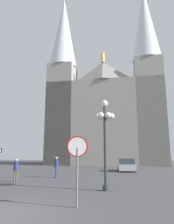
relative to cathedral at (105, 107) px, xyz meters
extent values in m
plane|color=#424244|center=(-2.39, -33.23, -10.97)|extent=(120.00, 120.00, 0.00)
cube|color=gray|center=(0.07, 1.14, -3.40)|extent=(21.79, 13.03, 15.15)
pyramid|color=gray|center=(-0.22, -3.74, 5.92)|extent=(7.50, 2.44, 3.50)
cylinder|color=gold|center=(-0.22, -3.74, 8.57)|extent=(0.70, 0.70, 1.80)
cube|color=gray|center=(-8.25, -1.83, -1.51)|extent=(5.16, 5.16, 18.92)
cone|color=silver|center=(-8.25, -1.83, 15.65)|extent=(5.36, 5.36, 15.39)
cube|color=gray|center=(7.97, -2.79, -1.51)|extent=(5.16, 5.16, 18.92)
cone|color=silver|center=(7.97, -2.79, 15.65)|extent=(5.36, 5.36, 15.39)
cylinder|color=slate|center=(-0.05, -32.12, -9.86)|extent=(0.08, 0.08, 2.23)
cylinder|color=red|center=(-0.05, -32.12, -8.70)|extent=(0.83, 0.13, 0.83)
cylinder|color=white|center=(-0.05, -32.14, -8.70)|extent=(0.72, 0.09, 0.73)
cylinder|color=#2D3833|center=(0.90, -28.26, -8.61)|extent=(0.16, 0.16, 4.72)
cylinder|color=#2D3833|center=(0.90, -28.26, -10.82)|extent=(0.36, 0.36, 0.30)
sphere|color=white|center=(0.90, -28.26, -6.05)|extent=(0.40, 0.40, 0.40)
sphere|color=white|center=(1.29, -28.26, -6.83)|extent=(0.36, 0.36, 0.36)
cylinder|color=#2D3833|center=(1.10, -28.26, -6.83)|extent=(0.05, 0.40, 0.05)
sphere|color=white|center=(1.10, -27.92, -6.83)|extent=(0.36, 0.36, 0.36)
cylinder|color=#2D3833|center=(1.00, -28.09, -6.83)|extent=(0.37, 0.24, 0.05)
sphere|color=white|center=(0.70, -27.92, -6.83)|extent=(0.36, 0.36, 0.36)
cylinder|color=#2D3833|center=(0.80, -28.09, -6.83)|extent=(0.37, 0.24, 0.05)
sphere|color=white|center=(0.50, -28.26, -6.83)|extent=(0.36, 0.36, 0.36)
cylinder|color=#2D3833|center=(0.70, -28.26, -6.83)|extent=(0.05, 0.40, 0.05)
sphere|color=white|center=(0.70, -28.61, -6.83)|extent=(0.36, 0.36, 0.36)
cylinder|color=#2D3833|center=(0.80, -28.43, -6.83)|extent=(0.37, 0.24, 0.05)
sphere|color=white|center=(1.10, -28.61, -6.83)|extent=(0.36, 0.36, 0.36)
cylinder|color=#2D3833|center=(1.00, -28.43, -6.83)|extent=(0.37, 0.24, 0.05)
cube|color=#B7B7BC|center=(2.82, -14.61, -10.49)|extent=(1.92, 4.16, 0.66)
cube|color=#333D47|center=(2.82, -14.82, -9.85)|extent=(1.71, 2.33, 0.63)
cylinder|color=black|center=(1.96, -13.22, -10.65)|extent=(0.23, 0.64, 0.64)
cylinder|color=black|center=(3.65, -13.20, -10.65)|extent=(0.23, 0.64, 0.64)
cylinder|color=black|center=(1.99, -16.03, -10.65)|extent=(0.23, 0.64, 0.64)
cylinder|color=black|center=(3.68, -16.01, -10.65)|extent=(0.23, 0.64, 0.64)
cylinder|color=#594C47|center=(-5.68, -25.26, -10.57)|extent=(0.12, 0.12, 0.81)
cylinder|color=#594C47|center=(-5.83, -25.33, -10.57)|extent=(0.12, 0.12, 0.81)
cylinder|color=navy|center=(-5.75, -25.29, -9.86)|extent=(0.32, 0.32, 0.61)
sphere|color=tan|center=(-5.75, -25.29, -9.45)|extent=(0.22, 0.22, 0.22)
cylinder|color=navy|center=(-3.53, -22.38, -10.54)|extent=(0.12, 0.12, 0.86)
cylinder|color=navy|center=(-3.54, -22.22, -10.54)|extent=(0.12, 0.12, 0.86)
cylinder|color=navy|center=(-3.53, -22.30, -9.79)|extent=(0.32, 0.32, 0.65)
sphere|color=tan|center=(-3.53, -22.30, -9.35)|extent=(0.23, 0.23, 0.23)
camera|label=1|loc=(1.36, -40.47, -8.98)|focal=33.89mm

